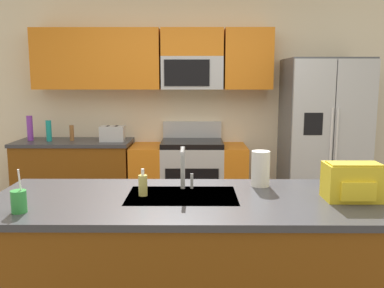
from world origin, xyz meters
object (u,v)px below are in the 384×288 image
object	(u,v)px
toaster	(112,134)
range_oven	(189,178)
refrigerator	(323,140)
backpack	(352,181)
pepper_mill	(72,133)
bottle_purple	(30,128)
drink_cup_green	(19,201)
paper_towel_roll	(260,169)
bottle_teal	(49,131)
soap_dispenser	(143,185)
sink_faucet	(184,164)

from	to	relation	value
toaster	range_oven	bearing A→B (deg)	3.37
refrigerator	backpack	world-z (taller)	refrigerator
pepper_mill	refrigerator	bearing A→B (deg)	-1.35
bottle_purple	drink_cup_green	world-z (taller)	bottle_purple
toaster	drink_cup_green	distance (m)	2.60
toaster	paper_towel_roll	world-z (taller)	paper_towel_roll
refrigerator	backpack	bearing A→B (deg)	-103.22
refrigerator	toaster	xyz separation A→B (m)	(-2.45, 0.02, 0.07)
backpack	paper_towel_roll	bearing A→B (deg)	146.63
bottle_teal	soap_dispenser	world-z (taller)	bottle_teal
bottle_purple	refrigerator	bearing A→B (deg)	-1.32
range_oven	refrigerator	xyz separation A→B (m)	(1.56, -0.07, 0.48)
range_oven	pepper_mill	distance (m)	1.49
bottle_teal	paper_towel_roll	distance (m)	2.96
drink_cup_green	pepper_mill	bearing A→B (deg)	100.56
toaster	drink_cup_green	size ratio (longest dim) A/B	1.15
refrigerator	paper_towel_roll	size ratio (longest dim) A/B	7.71
soap_dispenser	backpack	size ratio (longest dim) A/B	0.53
refrigerator	pepper_mill	bearing A→B (deg)	178.65
paper_towel_roll	backpack	distance (m)	0.59
sink_faucet	drink_cup_green	world-z (taller)	sink_faucet
bottle_purple	soap_dispenser	bearing A→B (deg)	-55.10
backpack	range_oven	bearing A→B (deg)	112.73
bottle_teal	soap_dispenser	bearing A→B (deg)	-58.71
toaster	paper_towel_roll	xyz separation A→B (m)	(1.40, -2.03, 0.03)
pepper_mill	sink_faucet	world-z (taller)	sink_faucet
toaster	pepper_mill	bearing A→B (deg)	174.17
range_oven	drink_cup_green	distance (m)	2.84
bottle_teal	soap_dispenser	xyz separation A→B (m)	(1.38, -2.27, -0.05)
toaster	bottle_purple	distance (m)	0.99
toaster	bottle_teal	bearing A→B (deg)	179.36
bottle_purple	backpack	distance (m)	3.76
toaster	sink_faucet	world-z (taller)	sink_faucet
bottle_purple	soap_dispenser	size ratio (longest dim) A/B	1.73
range_oven	soap_dispenser	size ratio (longest dim) A/B	8.00
range_oven	backpack	world-z (taller)	backpack
range_oven	drink_cup_green	xyz separation A→B (m)	(-0.89, -2.65, 0.52)
paper_towel_roll	soap_dispenser	bearing A→B (deg)	-162.64
range_oven	drink_cup_green	bearing A→B (deg)	-108.53
sink_faucet	paper_towel_roll	bearing A→B (deg)	10.46
refrigerator	pepper_mill	world-z (taller)	refrigerator
bottle_teal	sink_faucet	bearing A→B (deg)	-52.55
pepper_mill	bottle_purple	xyz separation A→B (m)	(-0.50, 0.01, 0.06)
sink_faucet	backpack	size ratio (longest dim) A/B	0.88
sink_faucet	refrigerator	bearing A→B (deg)	53.39
sink_faucet	soap_dispenser	world-z (taller)	sink_faucet
paper_towel_roll	range_oven	bearing A→B (deg)	103.83
pepper_mill	range_oven	bearing A→B (deg)	0.10
drink_cup_green	backpack	world-z (taller)	drink_cup_green
paper_towel_roll	backpack	size ratio (longest dim) A/B	0.75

